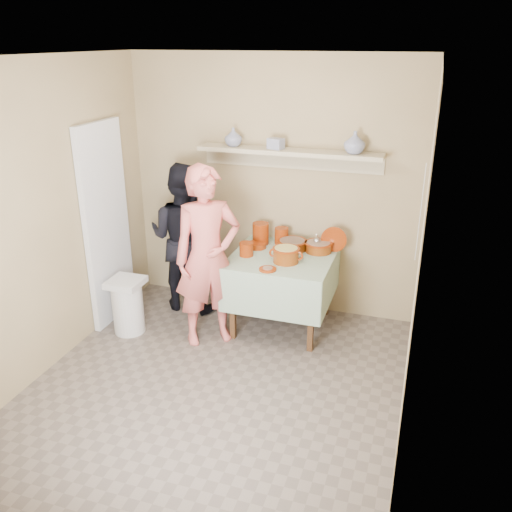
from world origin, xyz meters
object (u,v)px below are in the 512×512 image
at_px(trash_bin, 128,305).
at_px(serving_table, 282,267).
at_px(cazuela_rice, 286,254).
at_px(person_cook, 208,257).
at_px(person_helper, 184,237).

bearing_deg(trash_bin, serving_table, 22.27).
bearing_deg(cazuela_rice, person_cook, -154.08).
bearing_deg(trash_bin, person_helper, 66.32).
height_order(cazuela_rice, trash_bin, cazuela_rice).
bearing_deg(person_cook, cazuela_rice, -10.91).
xyz_separation_m(cazuela_rice, trash_bin, (-1.47, -0.43, -0.56)).
bearing_deg(trash_bin, person_cook, 7.86).
bearing_deg(cazuela_rice, trash_bin, -163.68).
bearing_deg(person_cook, serving_table, 1.43).
height_order(person_cook, cazuela_rice, person_cook).
relative_size(person_helper, serving_table, 1.62).
bearing_deg(serving_table, person_helper, 173.69).
xyz_separation_m(person_cook, serving_table, (0.59, 0.46, -0.21)).
relative_size(person_cook, person_helper, 1.09).
distance_m(person_cook, cazuela_rice, 0.73).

